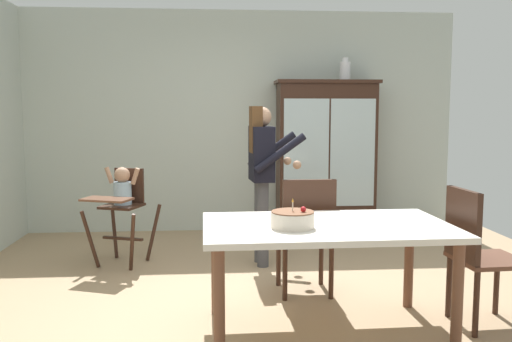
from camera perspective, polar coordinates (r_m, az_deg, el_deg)
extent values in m
plane|color=tan|center=(4.43, 0.20, -13.33)|extent=(6.24, 6.24, 0.00)
cube|color=beige|center=(6.80, -1.66, 5.14)|extent=(5.32, 0.06, 2.70)
cube|color=#382116|center=(6.70, 7.26, 1.25)|extent=(1.16, 0.42, 1.81)
cube|color=#382116|center=(6.68, 7.37, 9.18)|extent=(1.22, 0.48, 0.04)
cube|color=silver|center=(6.43, 5.25, 1.87)|extent=(0.53, 0.01, 1.27)
cube|color=silver|center=(6.54, 10.02, 1.88)|extent=(0.53, 0.01, 1.27)
cube|color=#382116|center=(6.69, 7.27, 2.02)|extent=(1.08, 0.36, 0.02)
cylinder|color=white|center=(6.74, 9.26, 10.23)|extent=(0.13, 0.13, 0.22)
cylinder|color=white|center=(6.75, 9.28, 11.37)|extent=(0.07, 0.07, 0.05)
cylinder|color=#382116|center=(5.43, -16.90, -6.83)|extent=(0.17, 0.11, 0.56)
cylinder|color=#382116|center=(5.21, -12.78, -7.26)|extent=(0.10, 0.17, 0.56)
cylinder|color=#382116|center=(5.80, -14.56, -5.93)|extent=(0.10, 0.17, 0.56)
cylinder|color=#382116|center=(5.59, -10.63, -6.29)|extent=(0.17, 0.11, 0.56)
cube|color=#382116|center=(5.51, -13.71, -6.85)|extent=(0.41, 0.18, 0.02)
cube|color=#382116|center=(5.45, -13.80, -3.56)|extent=(0.44, 0.44, 0.02)
cube|color=#382116|center=(5.55, -13.06, -1.45)|extent=(0.30, 0.13, 0.34)
cube|color=brown|center=(5.20, -15.29, -2.87)|extent=(0.50, 0.38, 0.02)
cylinder|color=#9EBCD1|center=(5.44, -13.73, -2.26)|extent=(0.17, 0.17, 0.22)
sphere|color=tan|center=(5.42, -13.78, -0.40)|extent=(0.15, 0.15, 0.15)
cylinder|color=tan|center=(5.49, -15.05, -0.43)|extent=(0.11, 0.07, 0.17)
cylinder|color=tan|center=(5.35, -12.47, -0.53)|extent=(0.11, 0.07, 0.17)
cylinder|color=#47474C|center=(5.23, 0.73, -5.59)|extent=(0.11, 0.11, 0.82)
cylinder|color=#47474C|center=(5.40, 0.41, -5.22)|extent=(0.11, 0.11, 0.82)
cube|color=black|center=(5.22, 0.58, 1.82)|extent=(0.23, 0.38, 0.52)
cube|color=white|center=(5.24, 1.70, 1.83)|extent=(0.01, 0.06, 0.49)
sphere|color=tan|center=(5.20, 0.58, 5.66)|extent=(0.19, 0.19, 0.19)
cube|color=brown|center=(5.20, -0.02, 4.34)|extent=(0.12, 0.21, 0.44)
cylinder|color=black|center=(5.05, 2.54, 1.86)|extent=(0.49, 0.11, 0.37)
sphere|color=tan|center=(5.09, 4.30, 0.64)|extent=(0.08, 0.08, 0.08)
cylinder|color=black|center=(5.44, 1.66, 2.18)|extent=(0.49, 0.11, 0.37)
sphere|color=tan|center=(5.48, 3.30, 1.05)|extent=(0.08, 0.08, 0.08)
cube|color=silver|center=(3.68, 7.39, -5.79)|extent=(1.65, 1.00, 0.04)
cylinder|color=brown|center=(3.31, -3.86, -13.81)|extent=(0.07, 0.07, 0.70)
cylinder|color=brown|center=(3.65, 20.25, -12.26)|extent=(0.07, 0.07, 0.70)
cylinder|color=brown|center=(4.07, -4.19, -9.95)|extent=(0.07, 0.07, 0.70)
cylinder|color=brown|center=(4.35, 15.64, -9.10)|extent=(0.07, 0.07, 0.70)
cylinder|color=beige|center=(3.53, 3.83, -5.12)|extent=(0.28, 0.28, 0.10)
cylinder|color=brown|center=(3.52, 3.84, -4.26)|extent=(0.27, 0.27, 0.01)
cylinder|color=#F2E5CC|center=(3.51, 3.84, -3.72)|extent=(0.01, 0.01, 0.06)
cone|color=yellow|center=(3.51, 3.85, -3.04)|extent=(0.02, 0.02, 0.02)
sphere|color=red|center=(3.49, 4.95, -3.99)|extent=(0.04, 0.04, 0.04)
cylinder|color=#382116|center=(4.78, 6.81, -9.06)|extent=(0.04, 0.04, 0.45)
cylinder|color=#382116|center=(4.72, 2.36, -9.23)|extent=(0.04, 0.04, 0.45)
cylinder|color=#382116|center=(4.44, 7.85, -10.30)|extent=(0.04, 0.04, 0.45)
cylinder|color=#382116|center=(4.37, 3.04, -10.52)|extent=(0.04, 0.04, 0.45)
cube|color=brown|center=(4.51, 5.04, -6.83)|extent=(0.45, 0.45, 0.03)
cube|color=#382116|center=(4.27, 5.57, -4.10)|extent=(0.42, 0.05, 0.48)
cylinder|color=#382116|center=(4.31, 8.06, -4.03)|extent=(0.03, 0.03, 0.48)
cylinder|color=#382116|center=(4.24, 3.04, -4.16)|extent=(0.03, 0.03, 0.48)
cylinder|color=#382116|center=(4.45, 23.77, -10.73)|extent=(0.04, 0.04, 0.45)
cylinder|color=#382116|center=(3.97, 21.96, -12.74)|extent=(0.04, 0.04, 0.45)
cylinder|color=#382116|center=(4.28, 19.46, -11.26)|extent=(0.04, 0.04, 0.45)
cube|color=brown|center=(4.14, 23.06, -8.51)|extent=(0.46, 0.46, 0.03)
cube|color=#382116|center=(3.99, 20.74, -5.22)|extent=(0.06, 0.42, 0.48)
cylinder|color=#382116|center=(3.83, 22.11, -5.75)|extent=(0.03, 0.03, 0.48)
cylinder|color=#382116|center=(4.15, 19.49, -4.73)|extent=(0.03, 0.03, 0.48)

